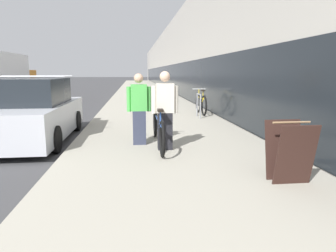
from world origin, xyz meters
TOP-DOWN VIEW (x-y plane):
  - sidewalk_slab at (6.01, 21.00)m, footprint 4.48×70.00m
  - storefront_facade at (13.28, 29.00)m, footprint 10.01×70.00m
  - tandem_bicycle at (5.71, 2.57)m, footprint 0.52×2.52m
  - person_rider at (5.83, 2.25)m, footprint 0.55×0.21m
  - person_bystander at (5.31, 2.77)m, footprint 0.53×0.21m
  - bike_rack_hoop at (7.49, 6.58)m, footprint 0.05×0.60m
  - cruiser_bike_nearest at (7.76, 7.41)m, footprint 0.52×1.74m
  - sandwich_board_sign at (7.44, 0.18)m, footprint 0.56×0.56m
  - parked_sedan_curbside at (2.68, 4.04)m, footprint 1.80×4.18m

SIDE VIEW (x-z plane):
  - sidewalk_slab at x=6.01m, z-range 0.00..0.15m
  - tandem_bicycle at x=5.71m, z-range 0.09..0.97m
  - cruiser_bike_nearest at x=7.76m, z-range 0.07..1.03m
  - sandwich_board_sign at x=7.44m, z-range 0.15..1.05m
  - bike_rack_hoop at x=7.49m, z-range 0.24..1.09m
  - parked_sedan_curbside at x=2.68m, z-range -0.11..1.54m
  - person_bystander at x=5.31m, z-range 0.16..1.72m
  - person_rider at x=5.83m, z-range 0.16..1.76m
  - storefront_facade at x=13.28m, z-range -0.01..5.82m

